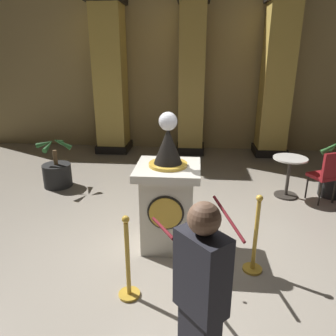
# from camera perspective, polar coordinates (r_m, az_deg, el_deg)

# --- Properties ---
(ground_plane) EXTENTS (12.81, 12.81, 0.00)m
(ground_plane) POSITION_cam_1_polar(r_m,az_deg,el_deg) (4.39, 2.38, -15.48)
(ground_plane) COLOR #9E9384
(back_wall) EXTENTS (12.81, 0.16, 4.05)m
(back_wall) POSITION_cam_1_polar(r_m,az_deg,el_deg) (9.06, 4.36, 16.26)
(back_wall) COLOR tan
(back_wall) RESTS_ON ground_plane
(pedestal_clock) EXTENTS (0.84, 0.84, 1.87)m
(pedestal_clock) POSITION_cam_1_polar(r_m,az_deg,el_deg) (4.29, -0.00, -5.25)
(pedestal_clock) COLOR beige
(pedestal_clock) RESTS_ON ground_plane
(stanchion_near) EXTENTS (0.24, 0.24, 0.99)m
(stanchion_near) POSITION_cam_1_polar(r_m,az_deg,el_deg) (3.62, -7.15, -17.54)
(stanchion_near) COLOR gold
(stanchion_near) RESTS_ON ground_plane
(stanchion_far) EXTENTS (0.24, 0.24, 1.02)m
(stanchion_far) POSITION_cam_1_polar(r_m,az_deg,el_deg) (4.09, 15.23, -13.19)
(stanchion_far) COLOR gold
(stanchion_far) RESTS_ON ground_plane
(velvet_rope) EXTENTS (1.04, 1.02, 0.22)m
(velvet_rope) POSITION_cam_1_polar(r_m,az_deg,el_deg) (3.56, 5.05, -9.69)
(velvet_rope) COLOR #591419
(column_left) EXTENTS (0.90, 0.90, 3.89)m
(column_left) POSITION_cam_1_polar(r_m,az_deg,el_deg) (8.82, -10.21, 15.32)
(column_left) COLOR black
(column_left) RESTS_ON ground_plane
(column_right) EXTENTS (0.85, 0.85, 3.89)m
(column_right) POSITION_cam_1_polar(r_m,az_deg,el_deg) (8.75, 18.83, 14.59)
(column_right) COLOR black
(column_right) RESTS_ON ground_plane
(column_centre_rear) EXTENTS (0.78, 0.78, 3.89)m
(column_centre_rear) POSITION_cam_1_polar(r_m,az_deg,el_deg) (8.52, 4.28, 15.43)
(column_centre_rear) COLOR black
(column_centre_rear) RESTS_ON ground_plane
(potted_palm_left) EXTENTS (0.71, 0.72, 1.03)m
(potted_palm_left) POSITION_cam_1_polar(r_m,az_deg,el_deg) (6.81, -19.21, -0.74)
(potted_palm_left) COLOR black
(potted_palm_left) RESTS_ON ground_plane
(potted_palm_right) EXTENTS (0.65, 0.65, 1.08)m
(potted_palm_right) POSITION_cam_1_polar(r_m,az_deg,el_deg) (6.73, 27.40, -1.92)
(potted_palm_right) COLOR black
(potted_palm_right) RESTS_ON ground_plane
(bystander_guest) EXTENTS (0.40, 0.41, 1.65)m
(bystander_guest) POSITION_cam_1_polar(r_m,az_deg,el_deg) (2.44, 5.84, -22.83)
(bystander_guest) COLOR #26262D
(bystander_guest) RESTS_ON ground_plane
(cafe_table) EXTENTS (0.61, 0.61, 0.76)m
(cafe_table) POSITION_cam_1_polar(r_m,az_deg,el_deg) (6.30, 20.77, -0.63)
(cafe_table) COLOR #332D28
(cafe_table) RESTS_ON ground_plane
(cafe_chair_red) EXTENTS (0.53, 0.53, 0.96)m
(cafe_chair_red) POSITION_cam_1_polar(r_m,az_deg,el_deg) (6.27, 26.48, -0.73)
(cafe_chair_red) COLOR black
(cafe_chair_red) RESTS_ON ground_plane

